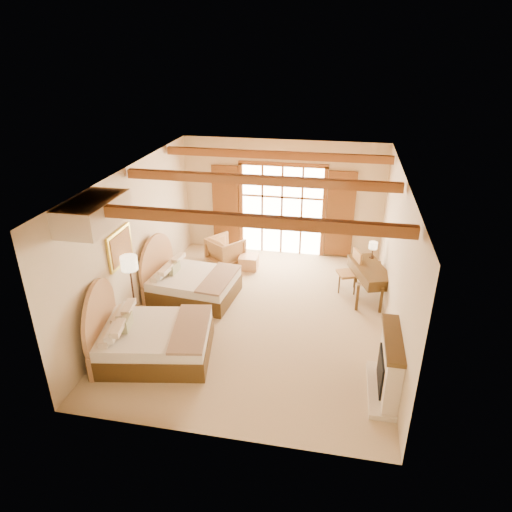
% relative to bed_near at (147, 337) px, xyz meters
% --- Properties ---
extents(floor, '(7.00, 7.00, 0.00)m').
position_rel_bed_near_xyz_m(floor, '(1.84, 1.78, -0.42)').
color(floor, tan).
rests_on(floor, ground).
extents(wall_back, '(5.50, 0.00, 5.50)m').
position_rel_bed_near_xyz_m(wall_back, '(1.84, 5.28, 1.18)').
color(wall_back, beige).
rests_on(wall_back, ground).
extents(wall_left, '(0.00, 7.00, 7.00)m').
position_rel_bed_near_xyz_m(wall_left, '(-0.91, 1.78, 1.18)').
color(wall_left, beige).
rests_on(wall_left, ground).
extents(wall_right, '(0.00, 7.00, 7.00)m').
position_rel_bed_near_xyz_m(wall_right, '(4.59, 1.78, 1.18)').
color(wall_right, beige).
rests_on(wall_right, ground).
extents(ceiling, '(7.00, 7.00, 0.00)m').
position_rel_bed_near_xyz_m(ceiling, '(1.84, 1.78, 2.78)').
color(ceiling, '#AD6837').
rests_on(ceiling, ground).
extents(ceiling_beams, '(5.39, 4.60, 0.18)m').
position_rel_bed_near_xyz_m(ceiling_beams, '(1.84, 1.78, 2.66)').
color(ceiling_beams, brown).
rests_on(ceiling_beams, ceiling).
extents(french_doors, '(3.95, 0.08, 2.60)m').
position_rel_bed_near_xyz_m(french_doors, '(1.84, 5.22, 0.83)').
color(french_doors, white).
rests_on(french_doors, ground).
extents(fireplace, '(0.46, 1.40, 1.16)m').
position_rel_bed_near_xyz_m(fireplace, '(4.44, -0.22, 0.10)').
color(fireplace, beige).
rests_on(fireplace, ground).
extents(painting, '(0.06, 0.95, 0.75)m').
position_rel_bed_near_xyz_m(painting, '(-0.86, 1.03, 1.33)').
color(painting, gold).
rests_on(painting, wall_left).
extents(canopy_valance, '(0.70, 1.40, 0.45)m').
position_rel_bed_near_xyz_m(canopy_valance, '(-0.56, -0.22, 2.53)').
color(canopy_valance, beige).
rests_on(canopy_valance, ceiling).
extents(bed_near, '(2.34, 1.91, 1.38)m').
position_rel_bed_near_xyz_m(bed_near, '(0.00, 0.00, 0.00)').
color(bed_near, '#4E3412').
rests_on(bed_near, floor).
extents(bed_far, '(2.09, 1.66, 1.28)m').
position_rel_bed_near_xyz_m(bed_far, '(0.03, 2.29, -0.03)').
color(bed_far, '#4E3412').
rests_on(bed_far, floor).
extents(nightstand, '(0.50, 0.50, 0.53)m').
position_rel_bed_near_xyz_m(nightstand, '(-0.64, 0.67, -0.15)').
color(nightstand, '#4E3412').
rests_on(nightstand, floor).
extents(floor_lamp, '(0.34, 0.34, 1.61)m').
position_rel_bed_near_xyz_m(floor_lamp, '(-0.66, 0.93, 0.95)').
color(floor_lamp, '#332118').
rests_on(floor_lamp, floor).
extents(armchair, '(1.15, 1.16, 0.76)m').
position_rel_bed_near_xyz_m(armchair, '(0.47, 4.18, -0.03)').
color(armchair, '#9D7040').
rests_on(armchair, floor).
extents(ottoman, '(0.50, 0.50, 0.36)m').
position_rel_bed_near_xyz_m(ottoman, '(1.14, 4.04, -0.24)').
color(ottoman, '#BB7551').
rests_on(ottoman, floor).
extents(desk, '(1.07, 1.58, 0.78)m').
position_rel_bed_near_xyz_m(desk, '(4.22, 3.10, 0.00)').
color(desk, '#4E3412').
rests_on(desk, floor).
extents(desk_chair, '(0.60, 0.59, 1.04)m').
position_rel_bed_near_xyz_m(desk_chair, '(3.76, 3.30, -0.09)').
color(desk_chair, '#B2843E').
rests_on(desk_chair, floor).
extents(desk_lamp, '(0.20, 0.20, 0.41)m').
position_rel_bed_near_xyz_m(desk_lamp, '(4.27, 3.61, 0.68)').
color(desk_lamp, '#332118').
rests_on(desk_lamp, desk).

